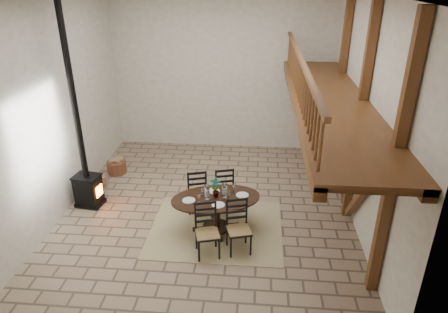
# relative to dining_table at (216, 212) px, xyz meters

# --- Properties ---
(ground) EXTENTS (8.00, 8.00, 0.00)m
(ground) POSITION_rel_dining_table_xyz_m (-0.29, 0.88, -0.46)
(ground) COLOR gray
(ground) RESTS_ON ground
(room_shell) EXTENTS (7.02, 8.02, 5.01)m
(room_shell) POSITION_rel_dining_table_xyz_m (0.90, 0.88, 2.55)
(room_shell) COLOR white
(room_shell) RESTS_ON ground
(rug) EXTENTS (3.00, 2.50, 0.02)m
(rug) POSITION_rel_dining_table_xyz_m (0.00, -0.00, -0.45)
(rug) COLOR tan
(rug) RESTS_ON ground
(dining_table) EXTENTS (2.26, 2.45, 1.29)m
(dining_table) POSITION_rel_dining_table_xyz_m (0.00, 0.00, 0.00)
(dining_table) COLOR black
(dining_table) RESTS_ON ground
(wood_stove) EXTENTS (0.71, 0.58, 5.00)m
(wood_stove) POSITION_rel_dining_table_xyz_m (-3.30, 0.77, 0.67)
(wood_stove) COLOR black
(wood_stove) RESTS_ON ground
(log_basket) EXTENTS (0.56, 0.56, 0.46)m
(log_basket) POSITION_rel_dining_table_xyz_m (-3.21, 2.56, -0.26)
(log_basket) COLOR brown
(log_basket) RESTS_ON ground
(log_stack) EXTENTS (0.37, 0.30, 0.34)m
(log_stack) POSITION_rel_dining_table_xyz_m (-3.38, 1.67, -0.29)
(log_stack) COLOR #A2835A
(log_stack) RESTS_ON ground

